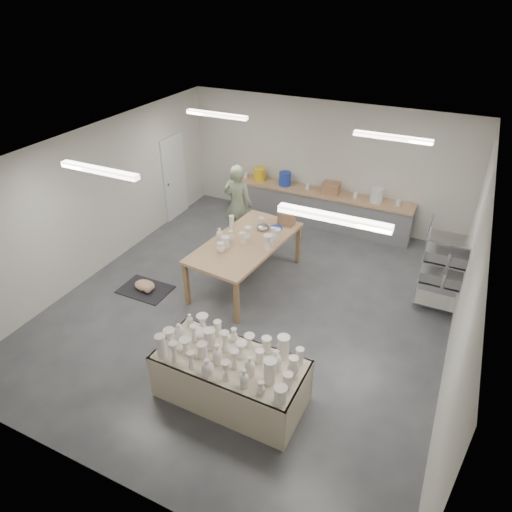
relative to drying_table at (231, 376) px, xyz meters
The scene contains 9 objects.
room 2.89m from the drying_table, 109.39° to the left, with size 8.00×8.02×3.00m.
back_counter 5.90m from the drying_table, 96.80° to the left, with size 4.60×0.60×1.24m.
wire_shelf 4.40m from the drying_table, 54.94° to the left, with size 0.88×0.48×1.80m.
drying_table is the anchor object (origin of this frame).
work_table 3.15m from the drying_table, 110.88° to the left, with size 1.53×2.66×1.32m.
rug 3.33m from the drying_table, 149.83° to the left, with size 1.00×0.70×0.02m, color black.
cat 3.29m from the drying_table, 149.85° to the left, with size 0.48×0.37×0.19m.
potter 4.75m from the drying_table, 116.10° to the left, with size 0.69×0.45×1.90m, color #90A17C.
red_stool 4.97m from the drying_table, 114.73° to the left, with size 0.35×0.35×0.29m.
Camera 1 is at (3.06, -6.28, 5.40)m, focal length 32.00 mm.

